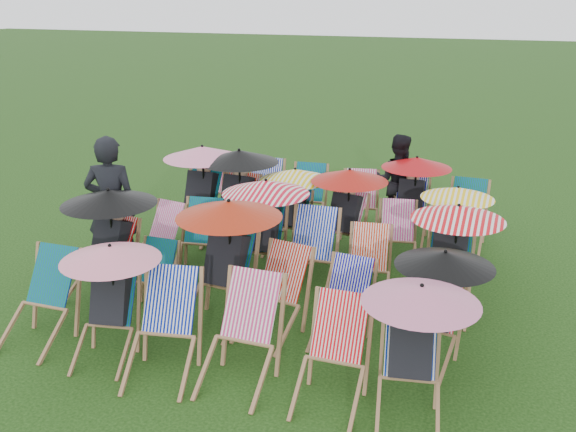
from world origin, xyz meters
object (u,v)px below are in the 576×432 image
(deckchair_5, at_px, (413,350))
(deckchair_29, at_px, (465,215))
(deckchair_0, at_px, (39,300))
(person_left, at_px, (112,207))
(person_rear, at_px, (397,181))

(deckchair_5, height_order, deckchair_29, deckchair_5)
(deckchair_5, bearing_deg, deckchair_0, 170.95)
(deckchair_0, xyz_separation_m, deckchair_29, (4.14, 4.57, -0.01))
(deckchair_29, bearing_deg, deckchair_5, -89.16)
(person_left, distance_m, person_rear, 4.58)
(person_left, bearing_deg, person_rear, -152.70)
(person_rear, bearing_deg, deckchair_5, 100.54)
(deckchair_0, height_order, person_left, person_left)
(deckchair_0, relative_size, person_left, 0.51)
(deckchair_0, relative_size, person_rear, 0.64)
(deckchair_5, distance_m, person_left, 4.70)
(deckchair_0, bearing_deg, person_left, 97.34)
(deckchair_29, xyz_separation_m, person_left, (-4.41, -2.73, 0.49))
(deckchair_0, distance_m, person_left, 1.92)
(deckchair_0, height_order, deckchair_5, deckchair_5)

